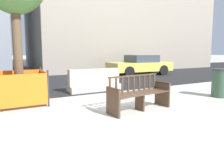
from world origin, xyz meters
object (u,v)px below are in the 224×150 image
at_px(street_bench, 139,95).
at_px(construction_fence, 20,87).
at_px(jersey_barrier_centre, 94,82).
at_px(trash_bin, 220,83).
at_px(car_taxi_near, 140,65).

relative_size(street_bench, construction_fence, 1.26).
bearing_deg(jersey_barrier_centre, construction_fence, -162.68).
bearing_deg(construction_fence, trash_bin, -19.62).
bearing_deg(trash_bin, jersey_barrier_centre, 137.81).
height_order(street_bench, construction_fence, construction_fence).
bearing_deg(construction_fence, car_taxi_near, 31.57).
bearing_deg(street_bench, car_taxi_near, 54.06).
height_order(construction_fence, trash_bin, construction_fence).
relative_size(construction_fence, car_taxi_near, 0.33).
bearing_deg(car_taxi_near, jersey_barrier_centre, -142.05).
height_order(street_bench, trash_bin, trash_bin).
xyz_separation_m(street_bench, car_taxi_near, (4.84, 6.68, 0.25)).
xyz_separation_m(street_bench, trash_bin, (3.22, -0.01, 0.07)).
relative_size(jersey_barrier_centre, construction_fence, 1.45).
height_order(car_taxi_near, trash_bin, car_taxi_near).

